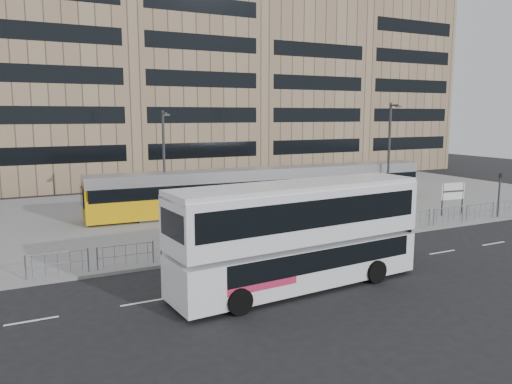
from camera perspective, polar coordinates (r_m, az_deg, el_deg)
name	(u,v)px	position (r m, az deg, el deg)	size (l,w,h in m)	color
ground	(306,248)	(27.71, 5.76, -6.36)	(120.00, 120.00, 0.00)	black
plaza	(222,210)	(38.11, -3.92, -2.03)	(64.00, 24.00, 0.15)	gray
kerb	(306,246)	(27.73, 5.71, -6.19)	(64.00, 0.25, 0.17)	gray
building_row	(157,64)	(59.29, -11.22, 14.16)	(70.40, 18.40, 31.20)	maroon
pedestrian_barrier	(331,225)	(28.97, 8.61, -3.75)	(32.07, 0.07, 1.10)	gray
road_markings	(368,265)	(25.16, 12.63, -8.10)	(62.00, 0.12, 0.01)	white
double_decker_bus	(298,232)	(20.91, 4.86, -4.56)	(11.31, 3.50, 4.46)	white
tram	(268,188)	(37.71, 1.40, 0.42)	(26.71, 3.67, 3.14)	#D7A10B
station_sign	(453,193)	(38.13, 21.58, -0.07)	(2.00, 0.28, 2.30)	#2D2D30
ad_panel	(393,218)	(31.66, 15.41, -2.94)	(0.74, 0.09, 1.38)	#2D2D30
pedestrian	(298,206)	(33.71, 4.85, -1.65)	(0.71, 0.47, 1.96)	black
traffic_light_west	(276,208)	(27.64, 2.29, -1.84)	(0.17, 0.21, 3.10)	#2D2D30
traffic_light_east	(499,189)	(38.55, 26.05, 0.31)	(0.23, 0.25, 3.10)	#2D2D30
lamp_post_west	(164,159)	(35.06, -10.45, 3.72)	(0.45, 1.04, 7.37)	#2D2D30
lamp_post_east	(390,149)	(41.16, 15.03, 4.76)	(0.45, 1.04, 8.02)	#2D2D30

